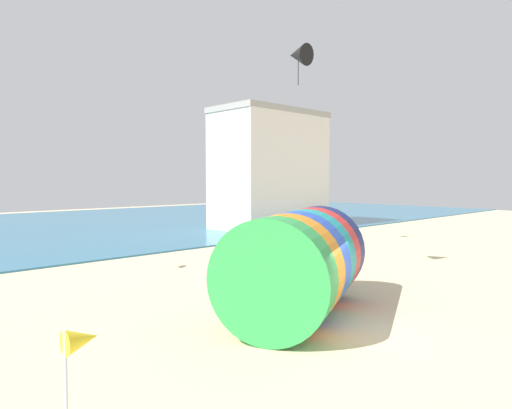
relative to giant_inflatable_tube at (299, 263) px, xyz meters
name	(u,v)px	position (x,y,z in m)	size (l,w,h in m)	color
ground_plane	(349,334)	(-0.28, -2.20, -1.72)	(120.00, 120.00, 0.00)	beige
giant_inflatable_tube	(299,263)	(0.00, 0.00, 0.00)	(7.22, 5.84, 3.45)	green
kite_handler	(316,268)	(3.37, 1.99, -0.90)	(0.42, 0.40, 1.63)	#726651
kite_black_delta	(298,55)	(4.05, 3.59, 8.15)	(0.98, 1.10, 1.83)	black
promenade_building	(270,170)	(18.33, 19.43, 3.63)	(10.26, 5.89, 10.69)	silver
beach_flag	(80,347)	(-8.75, -3.73, 0.49)	(0.47, 0.36, 2.49)	silver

